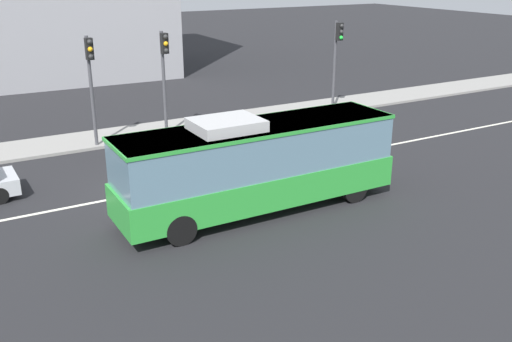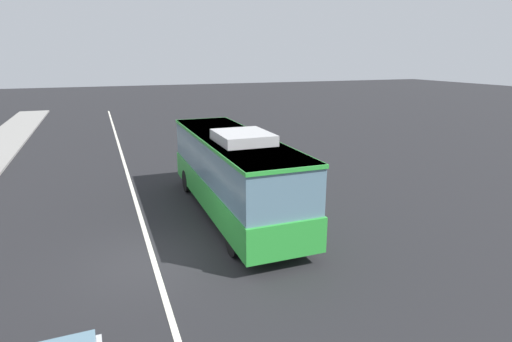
% 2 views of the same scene
% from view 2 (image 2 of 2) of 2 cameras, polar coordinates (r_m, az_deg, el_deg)
% --- Properties ---
extents(ground_plane, '(160.00, 160.00, 0.00)m').
position_cam_2_polar(ground_plane, '(13.21, -13.99, -11.96)').
color(ground_plane, black).
extents(lane_centre_line, '(76.00, 0.16, 0.01)m').
position_cam_2_polar(lane_centre_line, '(13.21, -13.99, -11.94)').
color(lane_centre_line, silver).
rests_on(lane_centre_line, ground_plane).
extents(transit_bus, '(10.01, 2.54, 3.46)m').
position_cam_2_polar(transit_bus, '(15.84, -3.19, 0.21)').
color(transit_bus, green).
rests_on(transit_bus, ground_plane).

